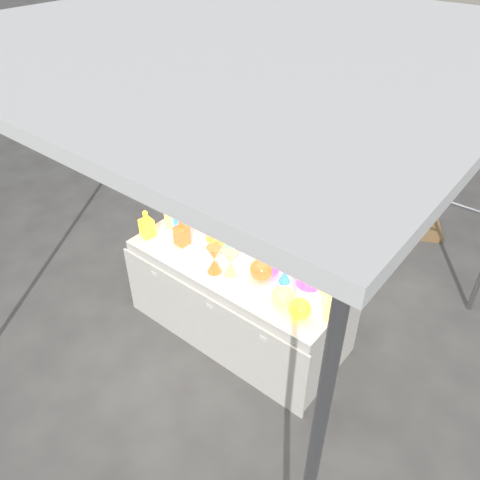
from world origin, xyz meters
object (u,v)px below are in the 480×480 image
Objects in this scene: hourglass_0 at (214,260)px; lampshade_0 at (219,224)px; display_table at (239,296)px; bottle_0 at (176,199)px; globe_0 at (300,310)px; cardboard_box_closed at (351,205)px; decanter_0 at (146,224)px.

lampshade_0 is at bearing 126.21° from hourglass_0.
lampshade_0 reaches higher than display_table.
bottle_0 is at bearing -176.95° from lampshade_0.
hourglass_0 is 1.45× the size of globe_0.
globe_0 is at bearing -13.95° from bottle_0.
hourglass_0 is (-0.00, -2.34, 0.65)m from cardboard_box_closed.
bottle_0 is 1.34× the size of decanter_0.
hourglass_0 is (0.74, 0.01, -0.01)m from decanter_0.
display_table reaches higher than cardboard_box_closed.
decanter_0 is at bearing -84.46° from bottle_0.
cardboard_box_closed is at bearing 89.98° from hourglass_0.
cardboard_box_closed is 2.43m from hourglass_0.
cardboard_box_closed is at bearing 108.16° from globe_0.
display_table is 0.98m from decanter_0.
bottle_0 reaches higher than decanter_0.
display_table is at bearing -11.39° from bottle_0.
globe_0 is 0.57× the size of lampshade_0.
cardboard_box_closed is 2.53m from globe_0.
globe_0 is at bearing -87.47° from cardboard_box_closed.
globe_0 is (1.55, -0.38, -0.11)m from bottle_0.
bottle_0 is at bearing 106.22° from decanter_0.
hourglass_0 is at bearing -179.82° from globe_0.
lampshade_0 is (0.48, 0.37, 0.01)m from decanter_0.
globe_0 is (1.51, 0.01, -0.06)m from decanter_0.
lampshade_0 is at bearing 160.83° from globe_0.
bottle_0 is at bearing -127.49° from cardboard_box_closed.
bottle_0 is (-0.78, -1.95, 0.70)m from cardboard_box_closed.
bottle_0 reaches higher than globe_0.
decanter_0 is (0.04, -0.39, -0.04)m from bottle_0.
decanter_0 is at bearing -179.54° from hourglass_0.
decanter_0 reaches higher than globe_0.
cardboard_box_closed is at bearing 68.14° from bottle_0.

